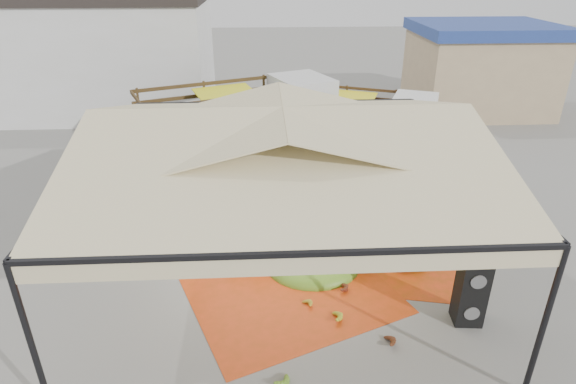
{
  "coord_description": "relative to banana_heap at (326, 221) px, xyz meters",
  "views": [
    {
      "loc": [
        -0.41,
        -9.74,
        6.79
      ],
      "look_at": [
        0.2,
        1.5,
        1.3
      ],
      "focal_mm": 30.0,
      "sensor_mm": 36.0,
      "label": 1
    }
  ],
  "objects": [
    {
      "name": "ground",
      "position": [
        -1.17,
        -1.08,
        -0.63
      ],
      "size": [
        90.0,
        90.0,
        0.0
      ],
      "primitive_type": "plane",
      "color": "slate",
      "rests_on": "ground"
    },
    {
      "name": "canopy_tent",
      "position": [
        -1.17,
        -1.08,
        2.67
      ],
      "size": [
        8.1,
        8.1,
        4.0
      ],
      "color": "black",
      "rests_on": "ground"
    },
    {
      "name": "building_white",
      "position": [
        -11.17,
        12.92,
        2.09
      ],
      "size": [
        14.3,
        6.3,
        5.4
      ],
      "color": "silver",
      "rests_on": "ground"
    },
    {
      "name": "building_tan",
      "position": [
        8.83,
        11.92,
        1.45
      ],
      "size": [
        6.3,
        5.3,
        4.1
      ],
      "color": "tan",
      "rests_on": "ground"
    },
    {
      "name": "tarp_left",
      "position": [
        -1.13,
        -1.86,
        -0.62
      ],
      "size": [
        5.56,
        5.45,
        0.01
      ],
      "primitive_type": "cube",
      "rotation": [
        0.0,
        0.0,
        0.39
      ],
      "color": "red",
      "rests_on": "ground"
    },
    {
      "name": "tarp_right",
      "position": [
        1.24,
        -0.24,
        -0.62
      ],
      "size": [
        4.89,
        5.04,
        0.01
      ],
      "primitive_type": "cube",
      "rotation": [
        0.0,
        0.0,
        -0.21
      ],
      "color": "#EE3D16",
      "rests_on": "ground"
    },
    {
      "name": "banana_heap",
      "position": [
        0.0,
        0.0,
        0.0
      ],
      "size": [
        6.56,
        5.69,
        1.26
      ],
      "primitive_type": "ellipsoid",
      "rotation": [
        0.0,
        0.0,
        0.16
      ],
      "color": "#387A19",
      "rests_on": "ground"
    },
    {
      "name": "hand_yellow_a",
      "position": [
        -0.21,
        -3.04,
        -0.52
      ],
      "size": [
        0.51,
        0.43,
        0.22
      ],
      "primitive_type": "ellipsoid",
      "rotation": [
        0.0,
        0.0,
        0.05
      ],
      "color": "gold",
      "rests_on": "ground"
    },
    {
      "name": "hand_yellow_b",
      "position": [
        -0.75,
        -2.59,
        -0.54
      ],
      "size": [
        0.49,
        0.47,
        0.18
      ],
      "primitive_type": "ellipsoid",
      "rotation": [
        0.0,
        0.0,
        0.56
      ],
      "color": "gold",
      "rests_on": "ground"
    },
    {
      "name": "hand_red_a",
      "position": [
        0.73,
        -3.8,
        -0.52
      ],
      "size": [
        0.49,
        0.42,
        0.21
      ],
      "primitive_type": "ellipsoid",
      "rotation": [
        0.0,
        0.0,
        0.11
      ],
      "color": "#552813",
      "rests_on": "ground"
    },
    {
      "name": "hand_red_b",
      "position": [
        0.08,
        -2.06,
        -0.52
      ],
      "size": [
        0.54,
        0.46,
        0.22
      ],
      "primitive_type": "ellipsoid",
      "rotation": [
        0.0,
        0.0,
        -0.16
      ],
      "color": "#5E2215",
      "rests_on": "ground"
    },
    {
      "name": "hand_green",
      "position": [
        -1.39,
        -4.6,
        -0.52
      ],
      "size": [
        0.61,
        0.6,
        0.21
      ],
      "primitive_type": "ellipsoid",
      "rotation": [
        0.0,
        0.0,
        -0.7
      ],
      "color": "#527819",
      "rests_on": "ground"
    },
    {
      "name": "hanging_bunches",
      "position": [
        0.16,
        -0.69,
        1.99
      ],
      "size": [
        1.74,
        0.24,
        0.2
      ],
      "color": "#4D7E1A",
      "rests_on": "ground"
    },
    {
      "name": "speaker_stack",
      "position": [
        2.53,
        -3.21,
        0.15
      ],
      "size": [
        0.6,
        0.54,
        1.55
      ],
      "rotation": [
        0.0,
        0.0,
        -0.09
      ],
      "color": "black",
      "rests_on": "ground"
    },
    {
      "name": "banana_leaves",
      "position": [
        -4.87,
        1.04,
        -0.63
      ],
      "size": [
        0.96,
        1.36,
        3.7
      ],
      "primitive_type": null,
      "color": "#32751F",
      "rests_on": "ground"
    },
    {
      "name": "vendor",
      "position": [
        0.2,
        3.23,
        0.13
      ],
      "size": [
        0.61,
        0.46,
        1.52
      ],
      "primitive_type": "imported",
      "rotation": [
        0.0,
        0.0,
        2.96
      ],
      "color": "gray",
      "rests_on": "ground"
    },
    {
      "name": "truck_left",
      "position": [
        -2.21,
        7.29,
        0.94
      ],
      "size": [
        7.8,
        5.2,
        2.54
      ],
      "rotation": [
        0.0,
        0.0,
        0.4
      ],
      "color": "#4A3518",
      "rests_on": "ground"
    },
    {
      "name": "truck_right",
      "position": [
        2.49,
        7.68,
        0.63
      ],
      "size": [
        6.24,
        4.17,
        2.03
      ],
      "rotation": [
        0.0,
        0.0,
        -0.4
      ],
      "color": "#523E1B",
      "rests_on": "ground"
    }
  ]
}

